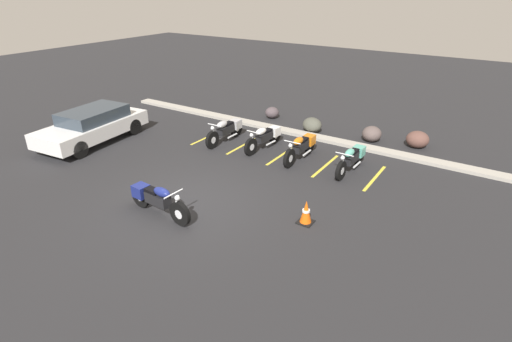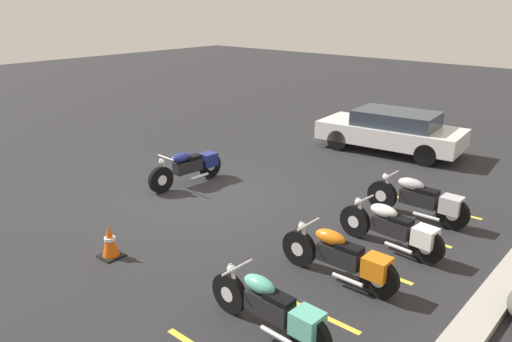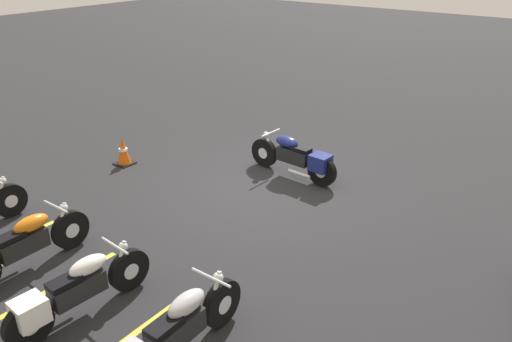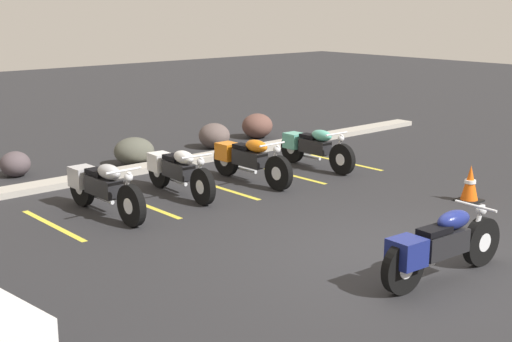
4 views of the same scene
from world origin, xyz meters
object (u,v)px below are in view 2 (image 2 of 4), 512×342
at_px(motorcycle_navy_featured, 190,166).
at_px(parked_bike_3, 273,308).
at_px(parked_bike_0, 422,200).
at_px(car_white, 392,130).
at_px(traffic_cone, 110,241).
at_px(parked_bike_2, 343,258).
at_px(parked_bike_1, 395,229).

height_order(motorcycle_navy_featured, parked_bike_3, motorcycle_navy_featured).
relative_size(parked_bike_0, car_white, 0.51).
height_order(motorcycle_navy_featured, parked_bike_0, parked_bike_0).
xyz_separation_m(parked_bike_3, traffic_cone, (0.18, -3.69, -0.14)).
bearing_deg(traffic_cone, parked_bike_2, 118.91).
height_order(parked_bike_2, traffic_cone, parked_bike_2).
relative_size(motorcycle_navy_featured, parked_bike_3, 1.04).
height_order(parked_bike_0, parked_bike_2, parked_bike_0).
xyz_separation_m(parked_bike_0, parked_bike_2, (3.24, 0.07, -0.01)).
relative_size(motorcycle_navy_featured, car_white, 0.50).
xyz_separation_m(parked_bike_2, car_white, (-7.54, -2.94, 0.22)).
distance_m(car_white, traffic_cone, 9.61).
xyz_separation_m(motorcycle_navy_featured, parked_bike_2, (1.53, 5.47, -0.00)).
bearing_deg(parked_bike_3, parked_bike_2, -87.64).
height_order(motorcycle_navy_featured, traffic_cone, motorcycle_navy_featured).
height_order(parked_bike_1, car_white, car_white).
relative_size(motorcycle_navy_featured, traffic_cone, 3.42).
bearing_deg(parked_bike_2, parked_bike_0, -89.00).
bearing_deg(parked_bike_0, parked_bike_2, 90.67).
xyz_separation_m(motorcycle_navy_featured, parked_bike_1, (-0.06, 5.60, -0.01)).
xyz_separation_m(motorcycle_navy_featured, traffic_cone, (3.55, 1.80, -0.16)).
xyz_separation_m(car_white, traffic_cone, (9.57, -0.73, -0.37)).
xyz_separation_m(motorcycle_navy_featured, parked_bike_0, (-1.71, 5.39, 0.01)).
bearing_deg(parked_bike_1, car_white, -58.45).
xyz_separation_m(parked_bike_2, traffic_cone, (2.03, -3.67, -0.16)).
bearing_deg(traffic_cone, car_white, 175.65).
xyz_separation_m(parked_bike_2, parked_bike_3, (1.85, 0.02, -0.02)).
bearing_deg(parked_bike_0, traffic_cone, 55.07).
distance_m(parked_bike_2, car_white, 8.10).
bearing_deg(car_white, parked_bike_2, 105.45).
bearing_deg(motorcycle_navy_featured, parked_bike_1, 94.11).
distance_m(motorcycle_navy_featured, parked_bike_2, 5.68).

